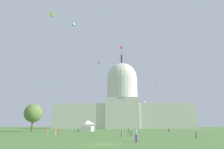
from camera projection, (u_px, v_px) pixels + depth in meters
name	position (u px, v px, depth m)	size (l,w,h in m)	color
ground_plane	(103.00, 144.00, 30.10)	(800.00, 800.00, 0.00)	#4C7538
capitol_building	(122.00, 105.00, 186.07)	(127.54, 29.42, 72.69)	beige
event_tent	(88.00, 126.00, 98.04)	(6.35, 6.36, 5.42)	white
tree_west_far	(33.00, 113.00, 95.55)	(11.96, 11.84, 13.08)	brown
person_teal_near_tree_west	(131.00, 133.00, 55.71)	(0.36, 0.36, 1.68)	#1E757A
person_purple_mid_right	(136.00, 138.00, 33.80)	(0.53, 0.53, 1.54)	#703D93
person_navy_edge_east	(78.00, 130.00, 85.25)	(0.50, 0.50, 1.64)	navy
person_orange_back_center	(47.00, 130.00, 81.34)	(0.48, 0.48, 1.73)	orange
person_white_front_left	(136.00, 131.00, 84.24)	(0.67, 0.67, 1.47)	silver
person_grey_lawn_far_left	(196.00, 136.00, 42.97)	(0.48, 0.48, 1.48)	gray
person_red_deep_crowd	(58.00, 131.00, 68.76)	(0.53, 0.53, 1.76)	red
person_olive_mid_left	(128.00, 131.00, 74.13)	(0.47, 0.47, 1.70)	olive
person_grey_front_right	(122.00, 134.00, 49.48)	(0.59, 0.59, 1.56)	gray
person_tan_mid_center	(55.00, 132.00, 57.93)	(0.48, 0.48, 1.77)	tan
person_maroon_lawn_far_right	(169.00, 130.00, 82.33)	(0.38, 0.38, 1.67)	maroon
kite_lime_high	(52.00, 15.00, 74.17)	(1.35, 1.28, 4.05)	#8CD133
kite_magenta_mid	(121.00, 48.00, 68.79)	(1.00, 0.41, 3.42)	#D1339E
kite_gold_high	(112.00, 48.00, 107.06)	(1.32, 1.34, 2.62)	gold
kite_black_mid	(171.00, 79.00, 121.93)	(1.39, 1.21, 0.35)	black
kite_yellow_mid	(130.00, 91.00, 140.30)	(0.68, 1.14, 0.31)	yellow
kite_orange_high	(156.00, 83.00, 161.68)	(1.14, 0.15, 0.96)	orange
kite_white_mid	(145.00, 102.00, 129.87)	(0.68, 0.99, 2.17)	white
kite_pink_low	(72.00, 105.00, 150.24)	(1.39, 1.37, 1.37)	pink
kite_turquoise_high	(74.00, 25.00, 85.67)	(1.20, 1.21, 2.72)	teal
kite_blue_mid	(99.00, 64.00, 96.25)	(1.67, 1.80, 4.34)	blue
kite_cyan_low	(125.00, 99.00, 107.55)	(1.21, 1.22, 0.99)	#33BCDB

